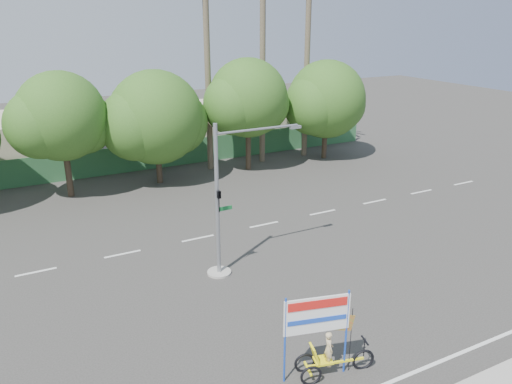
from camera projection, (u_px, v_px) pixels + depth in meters
name	position (u px, v px, depth m)	size (l,w,h in m)	color
ground	(313.00, 302.00, 20.71)	(120.00, 120.00, 0.00)	#33302D
fence	(158.00, 155.00, 38.34)	(38.00, 0.08, 2.00)	#336B3D
building_left	(10.00, 145.00, 37.44)	(12.00, 8.00, 4.00)	beige
building_right	(229.00, 124.00, 45.30)	(14.00, 8.00, 3.60)	beige
tree_left	(61.00, 120.00, 31.00)	(6.66, 5.60, 8.07)	#473828
tree_center	(155.00, 120.00, 33.79)	(7.62, 6.40, 7.85)	#473828
tree_right	(247.00, 101.00, 36.57)	(6.90, 5.80, 8.36)	#473828
tree_far_right	(326.00, 102.00, 39.80)	(7.38, 6.20, 7.94)	#473828
palm_tall	(263.00, 25.00, 36.94)	(3.73, 3.79, 17.45)	#70604C
palm_mid	(308.00, 39.00, 39.03)	(3.73, 3.79, 15.45)	#70604C
palm_short	(207.00, 50.00, 35.54)	(3.73, 3.79, 14.45)	#70604C
traffic_signal	(224.00, 214.00, 22.10)	(4.72, 1.10, 7.00)	gray
trike_billboard	(325.00, 343.00, 16.09)	(3.13, 1.18, 3.15)	black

